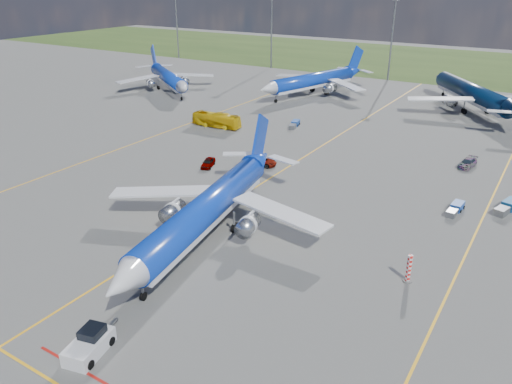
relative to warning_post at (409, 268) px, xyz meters
The scene contains 17 objects.
ground 27.24m from the warning_post, 162.90° to the right, with size 400.00×400.00×0.00m, color #585855.
grass_strip 144.37m from the warning_post, 100.38° to the left, with size 400.00×80.00×0.01m, color #2D4719.
taxiway_lines 32.52m from the warning_post, 142.66° to the left, with size 60.25×160.00×0.02m.
floodlight_masts 103.84m from the warning_post, 98.91° to the left, with size 202.20×0.50×22.70m.
warning_post is the anchor object (origin of this frame).
bg_jet_nw 99.24m from the warning_post, 145.06° to the left, with size 28.60×37.54×9.83m, color #0C34B3, non-canonical shape.
bg_jet_nnw 86.17m from the warning_post, 122.45° to the left, with size 30.68×40.26×10.55m, color #0C34B3, non-canonical shape.
bg_jet_n 77.44m from the warning_post, 96.23° to the left, with size 33.56×44.05×11.54m, color #071D3D, non-canonical shape.
main_airliner 23.12m from the warning_post, behind, with size 30.53×40.07×10.49m, color #0C34B3, non-canonical shape.
pushback_tug 30.79m from the warning_post, 128.18° to the right, with size 3.24×6.26×2.08m.
apron_bus 60.67m from the warning_post, 144.74° to the left, with size 2.44×10.41×2.90m, color #E0B70D.
service_car_a 40.25m from the warning_post, 157.09° to the left, with size 1.63×4.05×1.38m, color #999999.
service_car_b 36.59m from the warning_post, 145.55° to the left, with size 2.43×5.26×1.46m, color #999999.
service_car_c 37.84m from the warning_post, 92.19° to the left, with size 1.89×4.65×1.35m, color #999999.
baggage_tug_w 19.42m from the warning_post, 88.31° to the left, with size 1.54×4.56×1.01m.
baggage_tug_c 56.75m from the warning_post, 129.61° to the left, with size 2.32×4.84×1.05m.
baggage_tug_e 24.27m from the warning_post, 74.94° to the left, with size 2.76×5.52×1.20m.
Camera 1 is at (35.67, -36.43, 28.52)m, focal length 35.00 mm.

